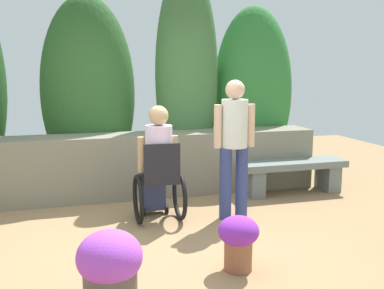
{
  "coord_description": "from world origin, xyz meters",
  "views": [
    {
      "loc": [
        -0.81,
        -4.18,
        1.73
      ],
      "look_at": [
        0.6,
        0.82,
        0.85
      ],
      "focal_mm": 42.11,
      "sensor_mm": 36.0,
      "label": 1
    }
  ],
  "objects_px": {
    "stone_bench": "(292,172)",
    "person_standing_companion": "(234,140)",
    "person_in_wheelchair": "(158,168)",
    "flower_pot_red_accent": "(110,266)",
    "flower_pot_small_foreground": "(238,238)"
  },
  "relations": [
    {
      "from": "stone_bench",
      "to": "person_standing_companion",
      "type": "bearing_deg",
      "value": -143.18
    },
    {
      "from": "person_standing_companion",
      "to": "flower_pot_small_foreground",
      "type": "distance_m",
      "value": 1.53
    },
    {
      "from": "stone_bench",
      "to": "person_standing_companion",
      "type": "height_order",
      "value": "person_standing_companion"
    },
    {
      "from": "person_standing_companion",
      "to": "flower_pot_small_foreground",
      "type": "height_order",
      "value": "person_standing_companion"
    },
    {
      "from": "person_in_wheelchair",
      "to": "flower_pot_red_accent",
      "type": "distance_m",
      "value": 1.93
    },
    {
      "from": "stone_bench",
      "to": "person_in_wheelchair",
      "type": "bearing_deg",
      "value": -159.62
    },
    {
      "from": "person_in_wheelchair",
      "to": "flower_pot_small_foreground",
      "type": "bearing_deg",
      "value": -65.79
    },
    {
      "from": "person_standing_companion",
      "to": "flower_pot_red_accent",
      "type": "bearing_deg",
      "value": -134.08
    },
    {
      "from": "stone_bench",
      "to": "person_in_wheelchair",
      "type": "xyz_separation_m",
      "value": [
        -2.03,
        -0.64,
        0.32
      ]
    },
    {
      "from": "person_standing_companion",
      "to": "flower_pot_red_accent",
      "type": "xyz_separation_m",
      "value": [
        -1.58,
        -1.61,
        -0.62
      ]
    },
    {
      "from": "person_in_wheelchair",
      "to": "person_standing_companion",
      "type": "bearing_deg",
      "value": -1.1
    },
    {
      "from": "person_standing_companion",
      "to": "flower_pot_red_accent",
      "type": "height_order",
      "value": "person_standing_companion"
    },
    {
      "from": "person_in_wheelchair",
      "to": "person_standing_companion",
      "type": "distance_m",
      "value": 0.92
    },
    {
      "from": "person_in_wheelchair",
      "to": "flower_pot_red_accent",
      "type": "relative_size",
      "value": 2.3
    },
    {
      "from": "person_standing_companion",
      "to": "flower_pot_red_accent",
      "type": "distance_m",
      "value": 2.34
    }
  ]
}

